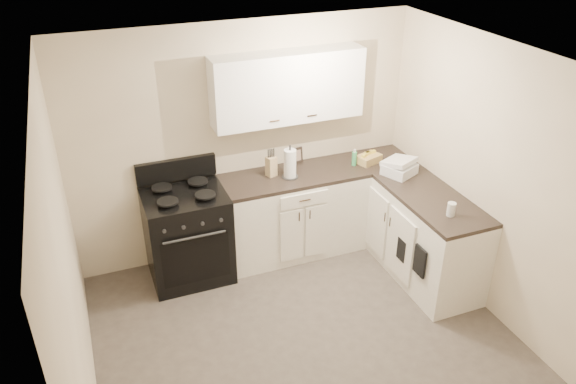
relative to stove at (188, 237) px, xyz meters
name	(u,v)px	position (x,y,z in m)	size (l,w,h in m)	color
floor	(311,349)	(0.73, -1.48, -0.46)	(3.60, 3.60, 0.00)	#473F38
ceiling	(319,71)	(0.73, -1.48, 2.04)	(3.60, 3.60, 0.00)	white
wall_back	(244,142)	(0.73, 0.32, 0.79)	(3.60, 3.60, 0.00)	beige
wall_right	(502,189)	(2.53, -1.48, 0.79)	(3.60, 3.60, 0.00)	beige
wall_left	(70,282)	(-1.07, -1.48, 0.79)	(3.60, 3.60, 0.00)	beige
base_cabinets_back	(293,215)	(1.16, 0.02, -0.01)	(1.55, 0.60, 0.90)	white
base_cabinets_right	(410,225)	(2.23, -0.63, -0.01)	(0.60, 1.90, 0.90)	white
countertop_back	(293,176)	(1.16, 0.02, 0.46)	(1.55, 0.60, 0.04)	black
countertop_right	(415,186)	(2.23, -0.63, 0.46)	(0.60, 1.90, 0.04)	black
upper_cabinets	(288,87)	(1.16, 0.18, 1.38)	(1.55, 0.30, 0.70)	white
stove	(188,237)	(0.00, 0.00, 0.00)	(0.81, 0.69, 0.98)	black
knife_block	(271,166)	(0.94, 0.09, 0.59)	(0.10, 0.09, 0.21)	tan
paper_towel	(290,164)	(1.11, -0.02, 0.63)	(0.13, 0.13, 0.31)	white
soap_bottle	(354,159)	(1.85, -0.01, 0.56)	(0.05, 0.05, 0.16)	#40A860
picture_frame	(297,155)	(1.31, 0.28, 0.56)	(0.14, 0.02, 0.17)	black
wicker_basket	(369,159)	(2.04, 0.00, 0.52)	(0.26, 0.17, 0.09)	tan
countertop_grill	(399,169)	(2.20, -0.37, 0.53)	(0.30, 0.28, 0.11)	white
glass_jar	(451,209)	(2.19, -1.27, 0.54)	(0.08, 0.08, 0.13)	silver
oven_mitt_near	(420,261)	(1.91, -1.28, 0.05)	(0.02, 0.17, 0.30)	black
oven_mitt_far	(401,250)	(1.91, -0.97, -0.02)	(0.02, 0.13, 0.23)	black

